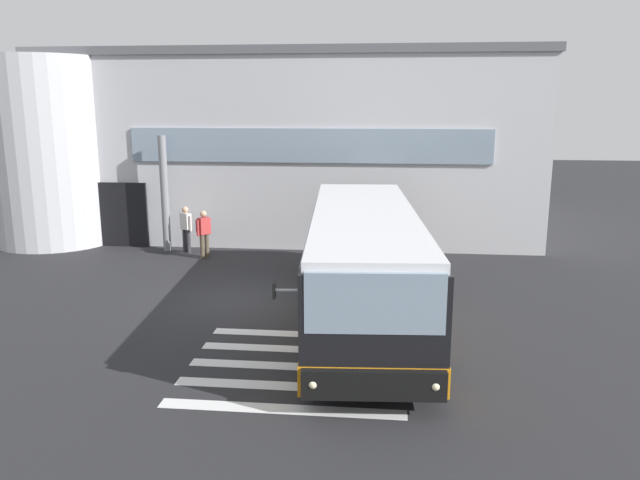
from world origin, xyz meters
name	(u,v)px	position (x,y,z in m)	size (l,w,h in m)	color
ground_plane	(246,300)	(0.00, 0.00, -0.01)	(80.00, 90.00, 0.02)	#232326
bay_paint_stripes	(296,366)	(2.00, -4.20, 0.00)	(4.40, 3.96, 0.01)	silver
terminal_building	(286,141)	(-0.68, 11.58, 3.61)	(20.67, 13.80, 7.24)	#B7B7BC
entry_support_column	(165,194)	(-4.12, 5.40, 2.08)	(0.28, 0.28, 4.16)	slate
bus_main_foreground	(364,265)	(3.25, -1.01, 1.33)	(3.30, 10.62, 2.70)	black
passenger_near_column	(186,227)	(-3.32, 5.20, 0.93)	(0.52, 0.39, 1.68)	#2D2D33
passenger_by_doorway	(203,231)	(-2.46, 4.46, 0.96)	(0.50, 0.52, 1.68)	#4C4233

